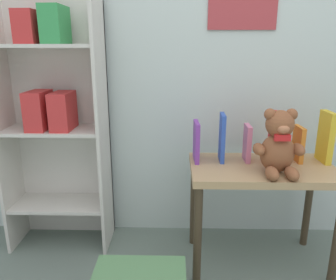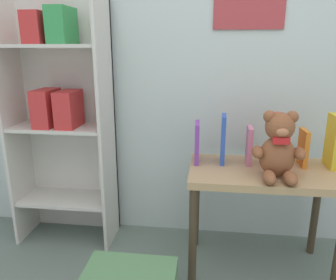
{
  "view_description": "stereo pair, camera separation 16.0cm",
  "coord_description": "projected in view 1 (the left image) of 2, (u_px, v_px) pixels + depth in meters",
  "views": [
    {
      "loc": [
        -0.27,
        -0.53,
        1.13
      ],
      "look_at": [
        -0.31,
        1.07,
        0.67
      ],
      "focal_mm": 35.0,
      "sensor_mm": 36.0,
      "label": 1
    },
    {
      "loc": [
        -0.11,
        -0.52,
        1.13
      ],
      "look_at": [
        -0.31,
        1.07,
        0.67
      ],
      "focal_mm": 35.0,
      "sensor_mm": 36.0,
      "label": 2
    }
  ],
  "objects": [
    {
      "name": "wall_back",
      "position": [
        225.0,
        24.0,
        1.8
      ],
      "size": [
        4.8,
        0.07,
        2.5
      ],
      "color": "silver",
      "rests_on": "ground_plane"
    },
    {
      "name": "teddy_bear",
      "position": [
        279.0,
        145.0,
        1.51
      ],
      "size": [
        0.23,
        0.21,
        0.31
      ],
      "color": "brown",
      "rests_on": "display_table"
    },
    {
      "name": "book_standing_orange",
      "position": [
        298.0,
        144.0,
        1.69
      ],
      "size": [
        0.02,
        0.12,
        0.18
      ],
      "primitive_type": "cube",
      "rotation": [
        0.0,
        0.0,
        0.02
      ],
      "color": "orange",
      "rests_on": "display_table"
    },
    {
      "name": "bookshelf_side",
      "position": [
        54.0,
        113.0,
        1.8
      ],
      "size": [
        0.56,
        0.27,
        1.38
      ],
      "color": "beige",
      "rests_on": "ground_plane"
    },
    {
      "name": "book_standing_red",
      "position": [
        274.0,
        137.0,
        1.66
      ],
      "size": [
        0.04,
        0.11,
        0.26
      ],
      "primitive_type": "cube",
      "rotation": [
        0.0,
        0.0,
        0.04
      ],
      "color": "red",
      "rests_on": "display_table"
    },
    {
      "name": "book_standing_pink",
      "position": [
        247.0,
        143.0,
        1.69
      ],
      "size": [
        0.03,
        0.11,
        0.19
      ],
      "primitive_type": "cube",
      "rotation": [
        0.0,
        0.0,
        -0.02
      ],
      "color": "#D17093",
      "rests_on": "display_table"
    },
    {
      "name": "book_standing_yellow",
      "position": [
        326.0,
        137.0,
        1.66
      ],
      "size": [
        0.03,
        0.13,
        0.26
      ],
      "primitive_type": "cube",
      "rotation": [
        0.0,
        0.0,
        0.02
      ],
      "color": "gold",
      "rests_on": "display_table"
    },
    {
      "name": "book_standing_purple",
      "position": [
        196.0,
        141.0,
        1.69
      ],
      "size": [
        0.03,
        0.15,
        0.21
      ],
      "primitive_type": "cube",
      "rotation": [
        0.0,
        0.0,
        0.03
      ],
      "color": "purple",
      "rests_on": "display_table"
    },
    {
      "name": "book_standing_blue",
      "position": [
        222.0,
        138.0,
        1.68
      ],
      "size": [
        0.02,
        0.12,
        0.25
      ],
      "primitive_type": "cube",
      "rotation": [
        0.0,
        0.0,
        -0.03
      ],
      "color": "#2D51B7",
      "rests_on": "display_table"
    },
    {
      "name": "display_table",
      "position": [
        261.0,
        182.0,
        1.66
      ],
      "size": [
        0.72,
        0.41,
        0.56
      ],
      "color": "tan",
      "rests_on": "ground_plane"
    }
  ]
}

